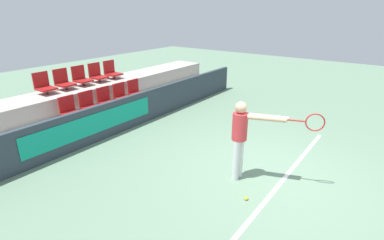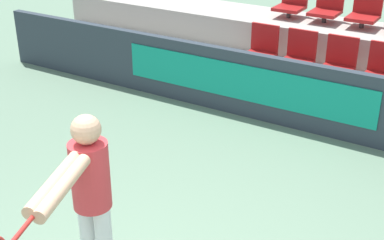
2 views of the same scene
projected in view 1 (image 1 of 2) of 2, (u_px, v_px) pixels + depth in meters
The scene contains 17 objects.
ground_plane at pixel (270, 175), 5.95m from camera, with size 30.00×30.00×0.00m, color slate.
court_baseline at pixel (283, 180), 5.80m from camera, with size 5.37×0.08×0.01m.
barrier_wall at pixel (125, 114), 8.06m from camera, with size 10.68×0.14×0.90m.
bleacher_tier_front at pixel (111, 116), 8.49m from camera, with size 10.28×1.08×0.48m.
bleacher_tier_middle at pixel (87, 101), 9.00m from camera, with size 10.28×1.08×0.96m.
stadium_chair_0 at pixel (70, 110), 7.54m from camera, with size 0.42×0.46×0.57m.
stadium_chair_1 at pixel (89, 104), 7.97m from camera, with size 0.42×0.46×0.57m.
stadium_chair_2 at pixel (107, 99), 8.40m from camera, with size 0.42×0.46×0.57m.
stadium_chair_3 at pixel (122, 95), 8.83m from camera, with size 0.42×0.46×0.57m.
stadium_chair_4 at pixel (136, 91), 9.26m from camera, with size 0.42×0.46×0.57m.
stadium_chair_5 at pixel (44, 85), 7.97m from camera, with size 0.42×0.46×0.57m.
stadium_chair_6 at pixel (64, 81), 8.40m from camera, with size 0.42×0.46×0.57m.
stadium_chair_7 at pixel (81, 78), 8.83m from camera, with size 0.42×0.46×0.57m.
stadium_chair_8 at pixel (97, 74), 9.26m from camera, with size 0.42×0.46×0.57m.
stadium_chair_9 at pixel (112, 71), 9.69m from camera, with size 0.42×0.46×0.57m.
tennis_player at pixel (244, 133), 5.52m from camera, with size 0.64×1.49×1.56m.
tennis_ball at pixel (246, 198), 5.18m from camera, with size 0.07×0.07×0.07m.
Camera 1 is at (-5.09, -1.81, 3.14)m, focal length 28.00 mm.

